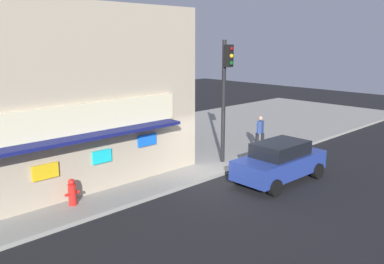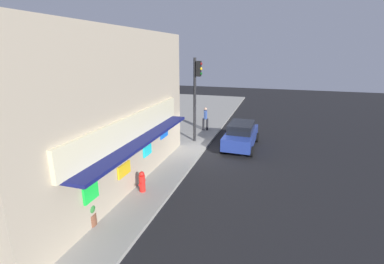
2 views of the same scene
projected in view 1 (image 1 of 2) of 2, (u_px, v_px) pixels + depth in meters
ground_plane at (218, 177)px, 16.75m from camera, size 62.92×62.92×0.00m
sidewalk at (137, 150)px, 20.70m from camera, size 41.94×11.30×0.14m
corner_building at (18, 92)px, 16.29m from camera, size 11.88×9.30×6.74m
traffic_light at (226, 86)px, 17.62m from camera, size 0.32×0.58×5.44m
fire_hydrant at (72, 192)px, 13.49m from camera, size 0.51×0.27×0.93m
trash_can at (131, 166)px, 16.38m from camera, size 0.50×0.50×0.87m
pedestrian at (260, 132)px, 20.09m from camera, size 0.53×0.48×1.76m
potted_plant_by_window at (93, 178)px, 14.82m from camera, size 0.54×0.54×0.87m
parked_car_blue at (280, 161)px, 16.12m from camera, size 4.19×2.04×1.63m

